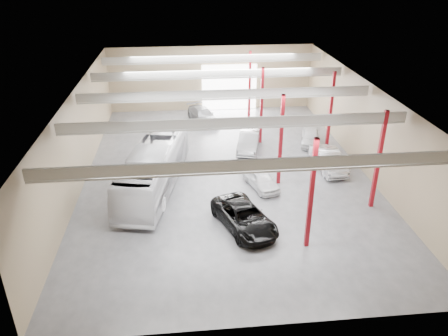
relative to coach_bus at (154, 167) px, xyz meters
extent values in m
cube|color=#4D4E53|center=(5.51, 1.79, -1.71)|extent=(22.00, 32.00, 0.01)
cube|color=#B4B5AF|center=(5.51, 1.79, 5.29)|extent=(22.00, 32.00, 0.12)
cube|color=#867453|center=(5.51, 17.79, 1.79)|extent=(22.00, 0.12, 7.00)
cube|color=#867453|center=(5.51, -14.21, 1.79)|extent=(22.00, 0.12, 7.00)
cube|color=#867453|center=(-5.49, 1.79, 1.79)|extent=(0.12, 32.00, 7.00)
cube|color=#867453|center=(16.51, 1.79, 1.79)|extent=(0.12, 32.00, 7.00)
cube|color=white|center=(7.51, 17.64, 0.79)|extent=(6.00, 0.20, 5.00)
cube|color=maroon|center=(9.31, -8.21, 1.79)|extent=(0.25, 0.25, 7.00)
cube|color=maroon|center=(9.31, -0.21, 1.79)|extent=(0.25, 0.25, 7.00)
cube|color=maroon|center=(9.31, 7.79, 1.79)|extent=(0.25, 0.25, 7.00)
cube|color=maroon|center=(9.31, 14.79, 1.79)|extent=(0.25, 0.25, 7.00)
cube|color=maroon|center=(15.01, -4.21, 1.79)|extent=(0.25, 0.25, 7.00)
cube|color=maroon|center=(15.01, 5.79, 1.79)|extent=(0.25, 0.25, 7.00)
cube|color=#ADADA8|center=(5.51, -10.21, 4.84)|extent=(21.60, 0.15, 0.60)
cube|color=#ADADA8|center=(5.51, -10.21, 4.44)|extent=(21.60, 0.10, 0.10)
cube|color=#ADADA8|center=(5.51, -4.21, 4.84)|extent=(21.60, 0.15, 0.60)
cube|color=#ADADA8|center=(5.51, -4.21, 4.44)|extent=(21.60, 0.10, 0.10)
cube|color=#ADADA8|center=(5.51, 1.79, 4.84)|extent=(21.60, 0.15, 0.60)
cube|color=#ADADA8|center=(5.51, 1.79, 4.44)|extent=(21.60, 0.10, 0.10)
cube|color=#ADADA8|center=(5.51, 7.79, 4.84)|extent=(21.60, 0.15, 0.60)
cube|color=#ADADA8|center=(5.51, 7.79, 4.44)|extent=(21.60, 0.10, 0.10)
cube|color=#ADADA8|center=(5.51, 13.79, 4.84)|extent=(21.60, 0.15, 0.60)
cube|color=#ADADA8|center=(5.51, 13.79, 4.44)|extent=(21.60, 0.10, 0.10)
imported|color=silver|center=(0.00, 0.00, 0.00)|extent=(5.27, 12.61, 3.42)
imported|color=black|center=(5.84, -5.95, -0.93)|extent=(4.32, 6.15, 1.56)
imported|color=white|center=(7.85, -0.75, -1.04)|extent=(2.66, 4.22, 1.34)
imported|color=#9E9FA3|center=(8.01, 6.29, -0.91)|extent=(2.87, 5.13, 1.60)
imported|color=gray|center=(4.31, 13.79, -0.98)|extent=(3.52, 5.40, 1.45)
imported|color=#A2A3A7|center=(13.81, 1.72, -0.90)|extent=(1.91, 5.00, 1.63)
imported|color=silver|center=(13.81, 6.92, -1.02)|extent=(2.68, 4.34, 1.38)
camera|label=1|loc=(2.22, -29.13, 14.16)|focal=35.00mm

